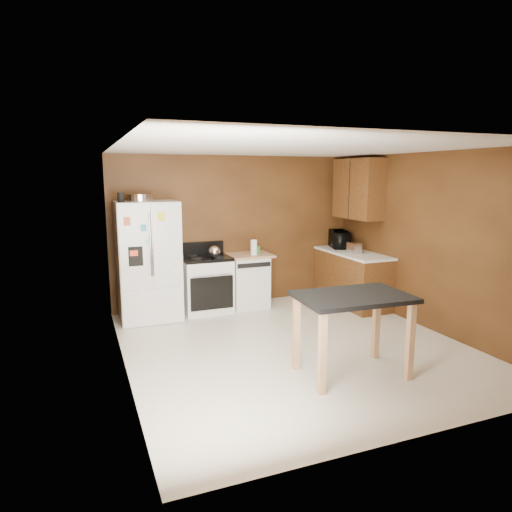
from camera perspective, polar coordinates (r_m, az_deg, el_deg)
floor at (r=6.02m, az=4.83°, el=-11.17°), size 4.50×4.50×0.00m
ceiling at (r=5.62m, az=5.22°, el=13.31°), size 4.50×4.50×0.00m
wall_back at (r=7.75m, az=-2.43°, el=3.19°), size 4.20×0.00×4.20m
wall_front at (r=3.85m, az=20.14°, el=-4.49°), size 4.20×0.00×4.20m
wall_left at (r=5.12m, az=-16.51°, el=-0.79°), size 0.00×4.50×4.50m
wall_right at (r=6.88m, az=20.88°, el=1.66°), size 0.00×4.50×4.50m
roasting_pan at (r=7.00m, az=-14.30°, el=7.10°), size 0.42×0.42×0.10m
pen_cup at (r=6.82m, az=-16.58°, el=7.05°), size 0.09×0.09×0.13m
kettle at (r=7.20m, az=-5.22°, el=0.57°), size 0.19×0.19×0.19m
paper_towel at (r=7.45m, az=-0.27°, el=1.09°), size 0.13×0.13×0.25m
green_canister at (r=7.63m, az=0.11°, el=0.81°), size 0.13×0.13×0.12m
toaster at (r=7.73m, az=12.18°, el=0.99°), size 0.16×0.25×0.18m
microwave at (r=8.26m, az=10.35°, el=1.99°), size 0.48×0.59×0.28m
refrigerator at (r=7.07m, az=-13.32°, el=-0.61°), size 0.90×0.80×1.80m
gas_range at (r=7.40m, az=-6.25°, el=-3.40°), size 0.76×0.68×1.10m
dishwasher at (r=7.63m, az=-1.07°, el=-2.99°), size 0.78×0.63×0.89m
right_cabinets at (r=7.93m, az=12.12°, el=0.63°), size 0.63×1.58×2.45m
island at (r=5.07m, az=12.02°, el=-6.31°), size 1.24×0.86×0.91m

